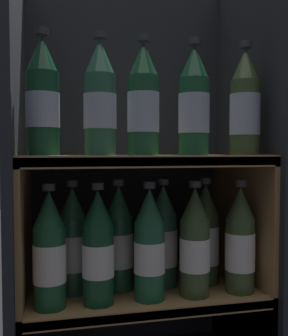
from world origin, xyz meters
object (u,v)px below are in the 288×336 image
object	(u,v)px
bottle_upper_front_0	(42,100)
bottle_upper_front_3	(194,105)
bottle_upper_front_1	(100,102)
bottle_lower_back_2	(163,239)
bottle_lower_back_1	(119,241)
bottle_lower_front_1	(98,250)
bottle_upper_front_2	(143,103)
bottle_lower_front_0	(49,253)
bottle_lower_front_3	(195,245)
bottle_lower_back_3	(205,237)
bottle_lower_front_2	(150,247)
bottle_upper_front_4	(245,106)
bottle_lower_back_0	(73,244)
bottle_lower_front_4	(240,243)

from	to	relation	value
bottle_upper_front_0	bottle_upper_front_3	world-z (taller)	same
bottle_upper_front_1	bottle_lower_back_2	bearing A→B (deg)	25.63
bottle_lower_back_1	bottle_lower_front_1	bearing A→B (deg)	-126.43
bottle_upper_front_2	bottle_lower_front_0	size ratio (longest dim) A/B	1.00
bottle_upper_front_0	bottle_lower_front_3	distance (m)	0.45
bottle_upper_front_2	bottle_lower_back_3	distance (m)	0.36
bottle_lower_front_0	bottle_lower_front_2	xyz separation A→B (m)	(0.21, 0.00, 0.00)
bottle_lower_back_3	bottle_upper_front_3	bearing A→B (deg)	-127.72
bottle_upper_front_2	bottle_upper_front_4	size ratio (longest dim) A/B	1.00
bottle_lower_back_3	bottle_lower_front_2	bearing A→B (deg)	-154.37
bottle_lower_front_0	bottle_lower_back_0	bearing A→B (deg)	56.71
bottle_lower_front_3	bottle_lower_back_1	xyz separation A→B (m)	(-0.16, 0.08, -0.00)
bottle_upper_front_4	bottle_lower_back_1	distance (m)	0.42
bottle_lower_front_3	bottle_lower_back_3	distance (m)	0.09
bottle_lower_front_0	bottle_lower_front_1	world-z (taller)	same
bottle_lower_back_3	bottle_lower_front_4	bearing A→B (deg)	-54.16
bottle_upper_front_2	bottle_lower_front_0	distance (m)	0.37
bottle_upper_front_0	bottle_lower_back_3	bearing A→B (deg)	11.29
bottle_upper_front_2	bottle_lower_front_0	bearing A→B (deg)	180.00
bottle_lower_front_0	bottle_lower_back_3	xyz separation A→B (m)	(0.37, 0.08, -0.00)
bottle_lower_front_3	bottle_lower_back_1	bearing A→B (deg)	154.54
bottle_lower_front_0	bottle_lower_back_0	distance (m)	0.09
bottle_lower_back_0	bottle_lower_back_1	xyz separation A→B (m)	(0.11, -0.00, 0.00)
bottle_lower_back_2	bottle_lower_back_3	distance (m)	0.11
bottle_upper_front_4	bottle_lower_back_2	bearing A→B (deg)	155.89
bottle_lower_front_2	bottle_lower_back_2	bearing A→B (deg)	55.74
bottle_lower_front_2	bottle_lower_front_4	world-z (taller)	same
bottle_upper_front_0	bottle_lower_back_0	bearing A→B (deg)	51.64
bottle_lower_front_0	bottle_upper_front_3	bearing A→B (deg)	0.00
bottle_lower_back_2	bottle_upper_front_0	bearing A→B (deg)	-164.50
bottle_lower_front_1	bottle_lower_front_3	bearing A→B (deg)	-0.00
bottle_upper_front_0	bottle_lower_back_1	distance (m)	0.36
bottle_upper_front_1	bottle_upper_front_2	size ratio (longest dim) A/B	1.00
bottle_lower_front_4	bottle_upper_front_0	bearing A→B (deg)	-180.00
bottle_upper_front_0	bottle_upper_front_1	bearing A→B (deg)	0.00
bottle_lower_front_4	bottle_lower_back_1	size ratio (longest dim) A/B	1.00
bottle_lower_front_3	bottle_lower_front_4	distance (m)	0.11
bottle_upper_front_0	bottle_lower_front_1	bearing A→B (deg)	0.00
bottle_lower_front_2	bottle_lower_front_3	distance (m)	0.10
bottle_upper_front_4	bottle_lower_front_2	world-z (taller)	bottle_upper_front_4
bottle_lower_front_1	bottle_lower_back_1	xyz separation A→B (m)	(0.06, 0.08, -0.00)
bottle_upper_front_2	bottle_lower_front_4	world-z (taller)	bottle_upper_front_2
bottle_upper_front_3	bottle_lower_front_3	world-z (taller)	bottle_upper_front_3
bottle_upper_front_0	bottle_lower_front_1	size ratio (longest dim) A/B	1.00
bottle_upper_front_0	bottle_lower_back_0	xyz separation A→B (m)	(0.06, 0.08, -0.31)
bottle_lower_back_2	bottle_upper_front_1	bearing A→B (deg)	-154.37
bottle_lower_front_3	bottle_upper_front_4	bearing A→B (deg)	0.00
bottle_upper_front_1	bottle_upper_front_2	distance (m)	0.09
bottle_lower_front_1	bottle_lower_back_3	xyz separation A→B (m)	(0.27, 0.08, -0.00)
bottle_lower_front_3	bottle_lower_back_3	world-z (taller)	same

